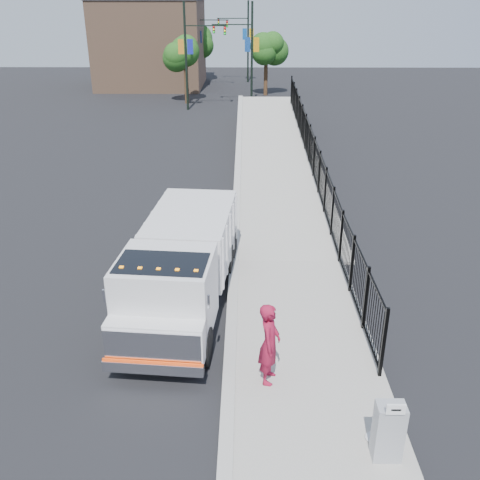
{
  "coord_description": "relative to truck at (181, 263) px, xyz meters",
  "views": [
    {
      "loc": [
        0.36,
        -12.19,
        8.25
      ],
      "look_at": [
        0.22,
        2.0,
        1.8
      ],
      "focal_mm": 40.0,
      "sensor_mm": 36.0,
      "label": 1
    }
  ],
  "objects": [
    {
      "name": "tree_1",
      "position": [
        3.63,
        37.18,
        2.49
      ],
      "size": [
        2.32,
        2.32,
        5.16
      ],
      "color": "#382314",
      "rests_on": "ground"
    },
    {
      "name": "debris",
      "position": [
        4.4,
        -5.23,
        -1.27
      ],
      "size": [
        0.34,
        0.34,
        0.09
      ],
      "primitive_type": "ellipsoid",
      "color": "silver",
      "rests_on": "sidewalk"
    },
    {
      "name": "building",
      "position": [
        -7.57,
        42.78,
        2.57
      ],
      "size": [
        10.0,
        10.0,
        8.0
      ],
      "primitive_type": "cube",
      "color": "#8C664C",
      "rests_on": "ground"
    },
    {
      "name": "arrow_sign",
      "position": [
        4.53,
        -5.88,
        0.05
      ],
      "size": [
        0.35,
        0.04,
        0.22
      ],
      "primitive_type": "cube",
      "color": "white",
      "rests_on": "utility_cabinet"
    },
    {
      "name": "iron_fence",
      "position": [
        4.98,
        10.78,
        -0.53
      ],
      "size": [
        0.1,
        28.0,
        1.8
      ],
      "primitive_type": "cube",
      "color": "black",
      "rests_on": "ground"
    },
    {
      "name": "curb",
      "position": [
        1.43,
        -3.22,
        -1.35
      ],
      "size": [
        0.3,
        12.0,
        0.16
      ],
      "primitive_type": "cube",
      "color": "#ADAAA3",
      "rests_on": "ground"
    },
    {
      "name": "ground",
      "position": [
        1.43,
        -1.22,
        -1.43
      ],
      "size": [
        120.0,
        120.0,
        0.0
      ],
      "primitive_type": "plane",
      "color": "black",
      "rests_on": "ground"
    },
    {
      "name": "worker",
      "position": [
        2.35,
        -3.39,
        -0.31
      ],
      "size": [
        0.61,
        0.81,
        2.01
      ],
      "primitive_type": "imported",
      "rotation": [
        0.0,
        0.0,
        1.38
      ],
      "color": "maroon",
      "rests_on": "sidewalk"
    },
    {
      "name": "light_pole_0",
      "position": [
        -2.54,
        30.1,
        2.93
      ],
      "size": [
        3.77,
        0.22,
        8.0
      ],
      "color": "black",
      "rests_on": "ground"
    },
    {
      "name": "light_pole_3",
      "position": [
        1.72,
        45.63,
        2.93
      ],
      "size": [
        3.78,
        0.22,
        8.0
      ],
      "color": "black",
      "rests_on": "ground"
    },
    {
      "name": "truck",
      "position": [
        0.0,
        0.0,
        0.0
      ],
      "size": [
        3.01,
        7.61,
        2.54
      ],
      "rotation": [
        0.0,
        0.0,
        -0.09
      ],
      "color": "black",
      "rests_on": "ground"
    },
    {
      "name": "ramp",
      "position": [
        3.55,
        14.78,
        -1.43
      ],
      "size": [
        3.95,
        24.06,
        3.19
      ],
      "primitive_type": "cube",
      "rotation": [
        0.06,
        0.0,
        0.0
      ],
      "color": "#9E998E",
      "rests_on": "ground"
    },
    {
      "name": "light_pole_1",
      "position": [
        1.98,
        32.0,
        2.93
      ],
      "size": [
        3.78,
        0.22,
        8.0
      ],
      "color": "black",
      "rests_on": "ground"
    },
    {
      "name": "light_pole_2",
      "position": [
        -2.73,
        41.29,
        2.93
      ],
      "size": [
        3.77,
        0.22,
        8.0
      ],
      "color": "black",
      "rests_on": "ground"
    },
    {
      "name": "utility_cabinet",
      "position": [
        4.53,
        -5.66,
        -0.69
      ],
      "size": [
        0.55,
        0.4,
        1.25
      ],
      "primitive_type": "cube",
      "color": "gray",
      "rests_on": "sidewalk"
    },
    {
      "name": "sidewalk",
      "position": [
        3.35,
        -3.22,
        -1.37
      ],
      "size": [
        3.55,
        12.0,
        0.12
      ],
      "primitive_type": "cube",
      "color": "#9E998E",
      "rests_on": "ground"
    },
    {
      "name": "tree_0",
      "position": [
        -3.2,
        33.0,
        2.51
      ],
      "size": [
        2.53,
        2.53,
        5.27
      ],
      "color": "#382314",
      "rests_on": "ground"
    },
    {
      "name": "tree_2",
      "position": [
        -3.29,
        46.87,
        2.54
      ],
      "size": [
        3.14,
        3.14,
        5.57
      ],
      "color": "#382314",
      "rests_on": "ground"
    }
  ]
}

